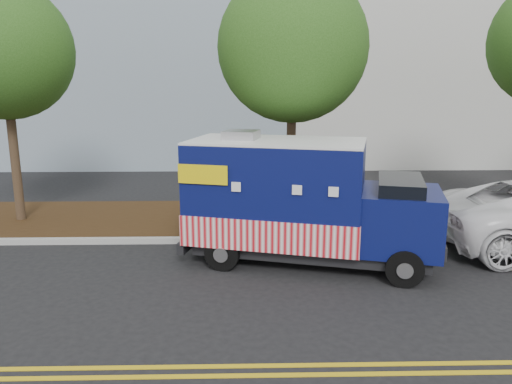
{
  "coord_description": "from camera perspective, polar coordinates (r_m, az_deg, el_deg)",
  "views": [
    {
      "loc": [
        -0.4,
        -11.17,
        4.2
      ],
      "look_at": [
        -0.12,
        0.6,
        1.55
      ],
      "focal_mm": 35.0,
      "sensor_mm": 36.0,
      "label": 1
    }
  ],
  "objects": [
    {
      "name": "ground",
      "position": [
        11.94,
        0.66,
        -7.9
      ],
      "size": [
        120.0,
        120.0,
        0.0
      ],
      "primitive_type": "plane",
      "color": "black",
      "rests_on": "ground"
    },
    {
      "name": "curb",
      "position": [
        13.24,
        0.45,
        -5.47
      ],
      "size": [
        120.0,
        0.18,
        0.15
      ],
      "primitive_type": "cube",
      "color": "#9E9E99",
      "rests_on": "ground"
    },
    {
      "name": "mulch_strip",
      "position": [
        15.24,
        0.2,
        -3.01
      ],
      "size": [
        120.0,
        4.0,
        0.15
      ],
      "primitive_type": "cube",
      "color": "#311E0D",
      "rests_on": "ground"
    },
    {
      "name": "centerline_near",
      "position": [
        7.93,
        1.85,
        -19.22
      ],
      "size": [
        120.0,
        0.1,
        0.01
      ],
      "primitive_type": "cube",
      "color": "gold",
      "rests_on": "ground"
    },
    {
      "name": "centerline_far",
      "position": [
        7.72,
        1.95,
        -20.2
      ],
      "size": [
        120.0,
        0.1,
        0.01
      ],
      "primitive_type": "cube",
      "color": "gold",
      "rests_on": "ground"
    },
    {
      "name": "tree_a",
      "position": [
        15.97,
        -26.9,
        14.15
      ],
      "size": [
        3.81,
        3.81,
        6.89
      ],
      "color": "#38281C",
      "rests_on": "ground"
    },
    {
      "name": "tree_b",
      "position": [
        14.05,
        4.2,
        16.14
      ],
      "size": [
        4.07,
        4.07,
        7.1
      ],
      "color": "#38281C",
      "rests_on": "ground"
    },
    {
      "name": "sign_post",
      "position": [
        13.47,
        -8.04,
        -0.3
      ],
      "size": [
        0.06,
        0.06,
        2.4
      ],
      "primitive_type": "cube",
      "color": "#473828",
      "rests_on": "ground"
    },
    {
      "name": "food_truck",
      "position": [
        11.59,
        4.82,
        -1.4
      ],
      "size": [
        6.14,
        3.52,
        3.06
      ],
      "rotation": [
        0.0,
        0.0,
        -0.26
      ],
      "color": "black",
      "rests_on": "ground"
    }
  ]
}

